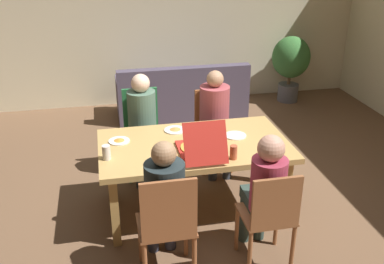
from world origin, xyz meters
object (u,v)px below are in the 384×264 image
Objects in this scene: plate_2 at (119,141)px; couch at (182,97)px; person_1 at (265,187)px; drinking_glass_0 at (106,152)px; chair_0 at (167,224)px; chair_3 at (142,127)px; dining_table at (194,150)px; plate_1 at (175,130)px; drinking_glass_1 at (233,152)px; person_0 at (164,196)px; chair_1 at (270,215)px; plate_0 at (235,136)px; pizza_box_0 at (200,147)px; chair_2 at (212,125)px; potted_plant at (291,61)px; person_3 at (143,119)px; person_2 at (216,114)px.

couch reaches higher than plate_2.
drinking_glass_0 is at bearing 152.02° from person_1.
chair_0 is 1.90m from chair_3.
chair_3 reaches higher than dining_table.
plate_1 is 1.66× the size of drinking_glass_0.
chair_3 reaches higher than drinking_glass_0.
dining_table is 0.49m from drinking_glass_1.
person_0 is 0.82m from drinking_glass_1.
person_0 is 1.30× the size of chair_1.
plate_0 reaches higher than dining_table.
plate_1 is at bearing -102.21° from couch.
plate_1 is at bearing 104.60° from pizza_box_0.
plate_1 is 1.09× the size of plate_2.
chair_2 is at bearing -87.68° from couch.
chair_2 is 2.61m from potted_plant.
chair_2 is 7.10× the size of drinking_glass_1.
person_3 is at bearing 120.55° from drinking_glass_1.
person_3 is at bearing 64.17° from plate_2.
dining_table is 13.62× the size of drinking_glass_0.
chair_2 is at bearing 91.26° from plate_0.
person_3 is 1.37m from drinking_glass_1.
pizza_box_0 is (0.01, -0.20, 0.13)m from dining_table.
chair_0 reaches higher than chair_3.
drinking_glass_1 is at bearing -62.58° from chair_3.
chair_2 is (0.83, 1.73, -0.21)m from person_0.
chair_1 reaches higher than plate_0.
chair_0 is at bearing -140.61° from drinking_glass_1.
drinking_glass_1 is (0.69, 0.57, 0.27)m from chair_0.
person_0 is at bearing -117.71° from person_2.
pizza_box_0 reaches higher than chair_3.
couch is at bearing 77.12° from person_0.
person_3 is at bearing 115.28° from chair_1.
drinking_glass_1 is (0.69, -1.17, 0.10)m from person_3.
person_2 is 0.62× the size of couch.
plate_0 is at bearing 9.67° from dining_table.
drinking_glass_0 is 0.12× the size of potted_plant.
chair_0 reaches higher than dining_table.
person_2 is 1.11× the size of potted_plant.
plate_1 is (-0.55, 1.16, 0.06)m from person_1.
plate_1 is (-0.55, -0.45, 0.05)m from person_2.
chair_1 is 6.94× the size of drinking_glass_0.
person_3 is 1.04m from drinking_glass_0.
chair_2 is 1.66× the size of pizza_box_0.
drinking_glass_1 is at bearing -109.26° from plate_0.
plate_0 is at bearing -24.44° from plate_1.
drinking_glass_0 is at bearing -169.34° from dining_table.
person_2 reaches higher than chair_3.
pizza_box_0 is (0.43, 0.75, 0.25)m from chair_0.
potted_plant is (2.63, 2.03, -0.04)m from person_3.
person_3 is 1.12× the size of potted_plant.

